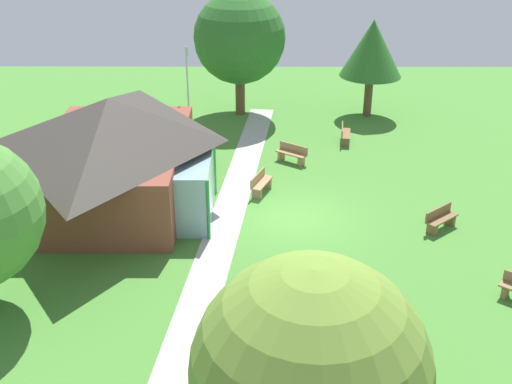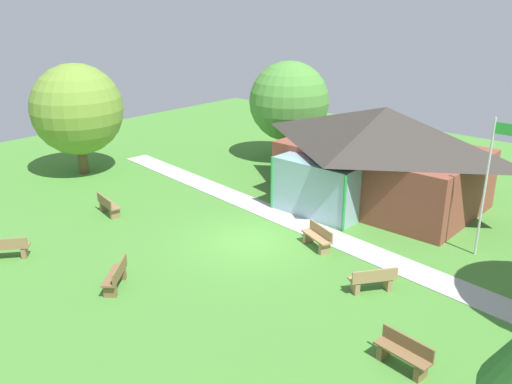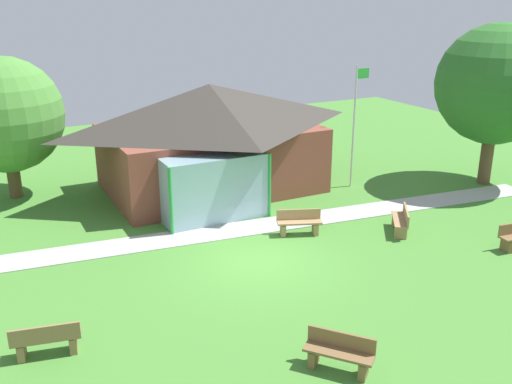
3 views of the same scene
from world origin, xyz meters
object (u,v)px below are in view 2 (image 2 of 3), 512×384
at_px(pavilion, 380,154).
at_px(tree_west_hedge, 77,110).
at_px(bench_rear_near_path, 318,238).
at_px(bench_mid_left, 108,206).
at_px(bench_front_center, 116,277).
at_px(bench_front_left, 7,249).
at_px(bench_mid_right, 373,280).
at_px(tree_behind_pavilion_left, 289,102).
at_px(flagpole, 487,181).
at_px(bench_lawn_far_right, 403,354).

xyz_separation_m(pavilion, tree_west_hedge, (-13.77, -6.57, 1.12)).
relative_size(bench_rear_near_path, bench_mid_left, 1.00).
bearing_deg(bench_front_center, bench_rear_near_path, -64.37).
height_order(bench_rear_near_path, bench_front_left, same).
relative_size(bench_mid_right, tree_behind_pavilion_left, 0.27).
bearing_deg(bench_mid_right, tree_west_hedge, 123.92).
xyz_separation_m(pavilion, bench_mid_left, (-7.79, -9.03, -1.87)).
distance_m(flagpole, bench_front_center, 12.93).
bearing_deg(bench_front_center, bench_mid_left, 18.72).
height_order(bench_mid_left, bench_front_left, same).
height_order(bench_mid_right, tree_behind_pavilion_left, tree_behind_pavilion_left).
distance_m(pavilion, bench_mid_left, 12.07).
relative_size(bench_mid_left, bench_front_center, 1.09).
relative_size(tree_west_hedge, tree_behind_pavilion_left, 1.03).
bearing_deg(bench_mid_right, bench_mid_left, 134.90).
height_order(pavilion, bench_mid_right, pavilion).
relative_size(bench_front_left, bench_lawn_far_right, 0.94).
relative_size(pavilion, bench_lawn_far_right, 5.99).
bearing_deg(bench_front_left, bench_front_center, -34.65).
height_order(pavilion, tree_behind_pavilion_left, tree_behind_pavilion_left).
distance_m(bench_mid_right, tree_west_hedge, 18.00).
bearing_deg(tree_west_hedge, bench_lawn_far_right, -9.31).
height_order(bench_mid_left, bench_mid_right, same).
xyz_separation_m(flagpole, bench_mid_right, (-1.47, -4.83, -2.41)).
relative_size(flagpole, bench_mid_left, 3.25).
bearing_deg(flagpole, tree_behind_pavilion_left, 158.51).
relative_size(bench_rear_near_path, bench_front_center, 1.09).
bearing_deg(bench_rear_near_path, pavilion, -60.21).
distance_m(bench_front_left, bench_lawn_far_right, 13.91).
xyz_separation_m(pavilion, bench_lawn_far_right, (6.46, -9.89, -1.87)).
bearing_deg(tree_behind_pavilion_left, bench_front_center, -71.44).
xyz_separation_m(bench_mid_left, bench_front_center, (5.52, -3.37, 0.00)).
xyz_separation_m(flagpole, bench_lawn_far_right, (1.02, -7.58, -2.41)).
distance_m(bench_mid_left, tree_behind_pavilion_left, 12.12).
height_order(flagpole, bench_front_center, flagpole).
distance_m(bench_rear_near_path, bench_lawn_far_right, 7.05).
distance_m(flagpole, bench_mid_right, 5.59).
xyz_separation_m(bench_rear_near_path, bench_front_center, (-3.07, -6.72, 0.00)).
bearing_deg(pavilion, bench_front_left, -116.48).
height_order(bench_mid_left, tree_behind_pavilion_left, tree_behind_pavilion_left).
height_order(bench_rear_near_path, tree_west_hedge, tree_west_hedge).
bearing_deg(bench_mid_right, bench_front_left, 157.35).
xyz_separation_m(flagpole, tree_behind_pavilion_left, (-12.79, 5.04, 0.51)).
distance_m(bench_mid_left, bench_front_left, 4.87).
distance_m(bench_mid_right, bench_front_left, 12.74).
height_order(bench_mid_left, bench_front_center, same).
distance_m(pavilion, tree_west_hedge, 15.29).
bearing_deg(bench_front_center, flagpole, -77.18).
bearing_deg(bench_rear_near_path, flagpole, -122.11).
relative_size(flagpole, bench_rear_near_path, 3.25).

